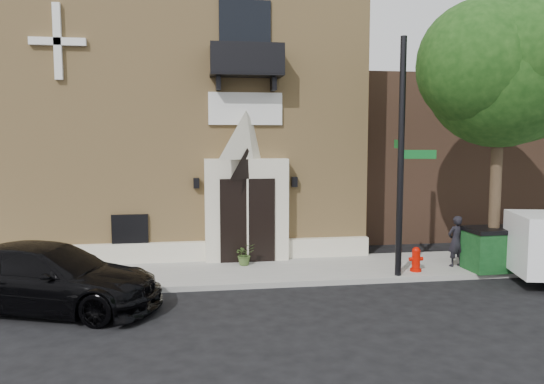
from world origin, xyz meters
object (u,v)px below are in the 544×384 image
(black_sedan, at_px, (49,277))
(fire_hydrant, at_px, (416,259))
(street_sign, at_px, (401,158))
(dumpster, at_px, (499,248))
(pedestrian_near, at_px, (456,241))

(black_sedan, distance_m, fire_hydrant, 9.85)
(black_sedan, distance_m, street_sign, 9.52)
(street_sign, bearing_deg, dumpster, 14.22)
(street_sign, distance_m, pedestrian_near, 3.37)
(black_sedan, bearing_deg, dumpster, -65.47)
(pedestrian_near, bearing_deg, dumpster, 140.25)
(fire_hydrant, bearing_deg, street_sign, -152.59)
(fire_hydrant, distance_m, pedestrian_near, 1.53)
(dumpster, height_order, pedestrian_near, pedestrian_near)
(black_sedan, height_order, dumpster, black_sedan)
(black_sedan, bearing_deg, fire_hydrant, -62.79)
(fire_hydrant, xyz_separation_m, pedestrian_near, (1.42, 0.38, 0.41))
(black_sedan, height_order, fire_hydrant, black_sedan)
(black_sedan, xyz_separation_m, street_sign, (9.06, 1.21, 2.69))
(black_sedan, relative_size, pedestrian_near, 3.48)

